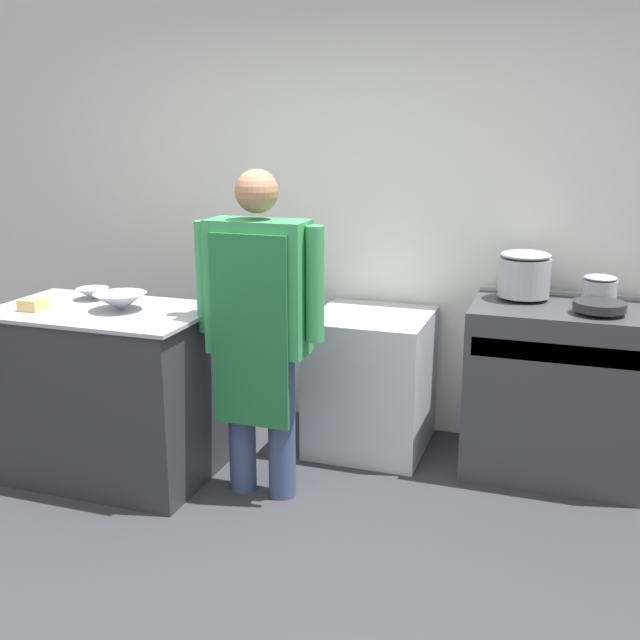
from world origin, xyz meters
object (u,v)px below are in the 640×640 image
at_px(mixing_bowl, 120,302).
at_px(fridge_unit, 371,381).
at_px(stock_pot, 524,273).
at_px(saute_pan, 600,306).
at_px(stove, 554,390).
at_px(plastic_tub, 33,304).
at_px(sauce_pot, 600,288).
at_px(person_cook, 259,316).

bearing_deg(mixing_bowl, fridge_unit, 34.96).
height_order(stock_pot, saute_pan, stock_pot).
relative_size(stove, plastic_tub, 8.52).
height_order(stove, sauce_pot, sauce_pot).
xyz_separation_m(stove, fridge_unit, (-1.03, 0.00, -0.06)).
distance_m(mixing_bowl, sauce_pot, 2.52).
distance_m(stove, person_cook, 1.67).
height_order(person_cook, sauce_pot, person_cook).
height_order(person_cook, mixing_bowl, person_cook).
distance_m(stove, stock_pot, 0.66).
xyz_separation_m(mixing_bowl, sauce_pot, (2.35, 0.91, 0.05)).
bearing_deg(stove, mixing_bowl, -159.83).
height_order(plastic_tub, stock_pot, stock_pot).
height_order(plastic_tub, sauce_pot, sauce_pot).
distance_m(fridge_unit, sauce_pot, 1.37).
height_order(stove, person_cook, person_cook).
relative_size(stove, mixing_bowl, 3.47).
distance_m(person_cook, sauce_pot, 1.81).
bearing_deg(fridge_unit, plastic_tub, -149.17).
xyz_separation_m(mixing_bowl, saute_pan, (2.35, 0.69, 0.00)).
relative_size(person_cook, stock_pot, 6.01).
relative_size(fridge_unit, stock_pot, 2.92).
xyz_separation_m(stock_pot, sauce_pot, (0.39, 0.00, -0.06)).
distance_m(plastic_tub, stock_pot, 2.62).
relative_size(saute_pan, sauce_pot, 1.48).
bearing_deg(fridge_unit, stove, -0.00).
bearing_deg(person_cook, stock_pot, 35.67).
height_order(plastic_tub, saute_pan, saute_pan).
distance_m(stove, saute_pan, 0.55).
bearing_deg(person_cook, fridge_unit, 63.26).
bearing_deg(mixing_bowl, stove, 20.17).
relative_size(mixing_bowl, saute_pan, 1.06).
relative_size(mixing_bowl, sauce_pot, 1.56).
relative_size(plastic_tub, sauce_pot, 0.64).
bearing_deg(saute_pan, stock_pot, 151.05).
xyz_separation_m(stove, saute_pan, (0.18, -0.11, 0.51)).
bearing_deg(plastic_tub, saute_pan, 16.64).
bearing_deg(stock_pot, mixing_bowl, -155.22).
height_order(stove, saute_pan, saute_pan).
height_order(fridge_unit, person_cook, person_cook).
distance_m(stove, mixing_bowl, 2.37).
height_order(fridge_unit, sauce_pot, sauce_pot).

